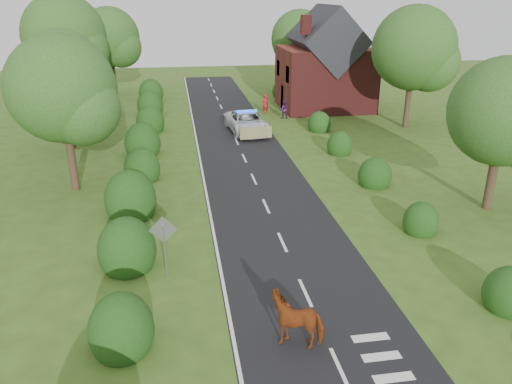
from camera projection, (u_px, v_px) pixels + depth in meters
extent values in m
plane|color=#38541A|center=(305.00, 293.00, 18.18)|extent=(120.00, 120.00, 0.00)
cube|color=black|center=(246.00, 163.00, 31.91)|extent=(6.00, 70.00, 0.02)
cube|color=white|center=(340.00, 369.00, 14.51)|extent=(0.12, 1.80, 0.01)
cube|color=white|center=(305.00, 293.00, 18.17)|extent=(0.12, 1.80, 0.01)
cube|color=white|center=(282.00, 242.00, 21.84)|extent=(0.12, 1.80, 0.01)
cube|color=white|center=(266.00, 206.00, 25.50)|extent=(0.12, 1.80, 0.01)
cube|color=white|center=(254.00, 179.00, 29.16)|extent=(0.12, 1.80, 0.01)
cube|color=white|center=(244.00, 158.00, 32.82)|extent=(0.12, 1.80, 0.01)
cube|color=white|center=(237.00, 141.00, 36.48)|extent=(0.12, 1.80, 0.01)
cube|color=white|center=(231.00, 128.00, 40.14)|extent=(0.12, 1.80, 0.01)
cube|color=white|center=(225.00, 116.00, 43.80)|extent=(0.12, 1.80, 0.01)
cube|color=white|center=(221.00, 107.00, 47.47)|extent=(0.12, 1.80, 0.01)
cube|color=white|center=(217.00, 98.00, 51.13)|extent=(0.12, 1.80, 0.01)
cube|color=white|center=(214.00, 91.00, 54.79)|extent=(0.12, 1.80, 0.01)
cube|color=white|center=(211.00, 85.00, 58.45)|extent=(0.12, 1.80, 0.01)
cube|color=white|center=(209.00, 79.00, 62.11)|extent=(0.12, 1.80, 0.01)
cube|color=white|center=(201.00, 165.00, 31.47)|extent=(0.12, 70.00, 0.01)
cube|color=white|center=(394.00, 378.00, 14.17)|extent=(1.20, 0.35, 0.01)
cube|color=white|center=(381.00, 356.00, 15.00)|extent=(1.20, 0.35, 0.01)
cube|color=white|center=(370.00, 337.00, 15.82)|extent=(1.20, 0.35, 0.01)
ellipsoid|color=#0F410E|center=(122.00, 330.00, 15.17)|extent=(2.00, 2.10, 2.40)
ellipsoid|color=#0F410E|center=(127.00, 250.00, 19.68)|extent=(2.30, 2.41, 2.70)
ellipsoid|color=#0F410E|center=(131.00, 200.00, 24.20)|extent=(2.50, 2.62, 3.00)
ellipsoid|color=#0F410E|center=(142.00, 169.00, 28.87)|extent=(2.10, 2.20, 2.50)
ellipsoid|color=#0F410E|center=(143.00, 143.00, 33.39)|extent=(2.40, 2.52, 2.80)
ellipsoid|color=#0F410E|center=(150.00, 122.00, 38.95)|extent=(2.20, 2.31, 2.60)
ellipsoid|color=#0F410E|center=(150.00, 106.00, 44.40)|extent=(2.30, 2.41, 2.70)
ellipsoid|color=#0F410E|center=(151.00, 93.00, 49.86)|extent=(2.40, 2.52, 2.80)
ellipsoid|color=#0F410E|center=(510.00, 294.00, 17.15)|extent=(1.80, 1.89, 2.00)
ellipsoid|color=#0F410E|center=(421.00, 222.00, 22.60)|extent=(1.60, 1.68, 1.90)
ellipsoid|color=#0F410E|center=(375.00, 176.00, 28.10)|extent=(1.90, 2.00, 2.10)
ellipsoid|color=#0F410E|center=(340.00, 146.00, 33.59)|extent=(1.70, 1.78, 2.00)
ellipsoid|color=#0F410E|center=(319.00, 124.00, 39.13)|extent=(1.80, 1.89, 2.00)
ellipsoid|color=#0F410E|center=(280.00, 91.00, 51.91)|extent=(1.70, 1.78, 2.00)
cylinder|color=#332316|center=(71.00, 156.00, 26.94)|extent=(0.44, 0.44, 3.96)
sphere|color=#204712|center=(62.00, 89.00, 25.59)|extent=(5.60, 5.60, 5.60)
sphere|color=#477732|center=(82.00, 108.00, 25.56)|extent=(3.92, 3.92, 3.92)
cylinder|color=#332316|center=(70.00, 123.00, 34.08)|extent=(0.44, 0.44, 3.74)
sphere|color=#204712|center=(62.00, 72.00, 32.81)|extent=(5.60, 5.60, 5.60)
sphere|color=#477732|center=(78.00, 86.00, 32.76)|extent=(3.92, 3.92, 3.92)
cylinder|color=#332316|center=(72.00, 89.00, 42.80)|extent=(0.44, 0.44, 4.84)
sphere|color=#204712|center=(64.00, 36.00, 41.16)|extent=(6.80, 6.80, 6.80)
sphere|color=#477732|center=(80.00, 50.00, 41.12)|extent=(4.76, 4.76, 4.76)
cylinder|color=#332316|center=(114.00, 74.00, 52.45)|extent=(0.44, 0.44, 4.18)
sphere|color=#204712|center=(110.00, 37.00, 51.03)|extent=(6.00, 6.00, 6.00)
sphere|color=#477732|center=(121.00, 47.00, 50.99)|extent=(4.20, 4.20, 4.20)
cylinder|color=#332316|center=(492.00, 176.00, 24.66)|extent=(0.44, 0.44, 3.52)
sphere|color=#204712|center=(504.00, 112.00, 23.46)|extent=(5.20, 5.20, 5.20)
cylinder|color=#332316|center=(408.00, 100.00, 39.58)|extent=(0.44, 0.44, 4.40)
sphere|color=#204712|center=(414.00, 48.00, 38.09)|extent=(6.40, 6.40, 6.40)
sphere|color=#477732|center=(430.00, 62.00, 38.04)|extent=(4.48, 4.48, 4.48)
cylinder|color=#332316|center=(299.00, 74.00, 53.57)|extent=(0.44, 0.44, 3.96)
sphere|color=#204712|center=(300.00, 39.00, 52.22)|extent=(6.00, 6.00, 6.00)
sphere|color=#477732|center=(310.00, 48.00, 52.16)|extent=(4.20, 4.20, 4.20)
cylinder|color=gray|center=(165.00, 251.00, 18.86)|extent=(0.08, 0.08, 2.20)
cube|color=gray|center=(163.00, 230.00, 18.52)|extent=(1.06, 0.04, 1.06)
cube|color=maroon|center=(325.00, 78.00, 46.03)|extent=(8.00, 7.00, 5.50)
cube|color=black|center=(327.00, 40.00, 44.74)|extent=(5.94, 7.40, 5.94)
cube|color=maroon|center=(306.00, 25.00, 42.01)|extent=(0.80, 0.80, 1.60)
imported|color=brown|center=(298.00, 320.00, 15.52)|extent=(2.23, 1.61, 1.42)
imported|color=silver|center=(247.00, 122.00, 38.62)|extent=(3.14, 5.93, 1.59)
cube|color=yellow|center=(256.00, 133.00, 36.06)|extent=(2.37, 0.27, 0.87)
cube|color=blue|center=(247.00, 111.00, 38.29)|extent=(1.60, 0.42, 0.14)
imported|color=red|center=(265.00, 104.00, 44.60)|extent=(0.68, 0.51, 1.69)
imported|color=#47174F|center=(284.00, 109.00, 42.86)|extent=(0.80, 0.63, 1.59)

